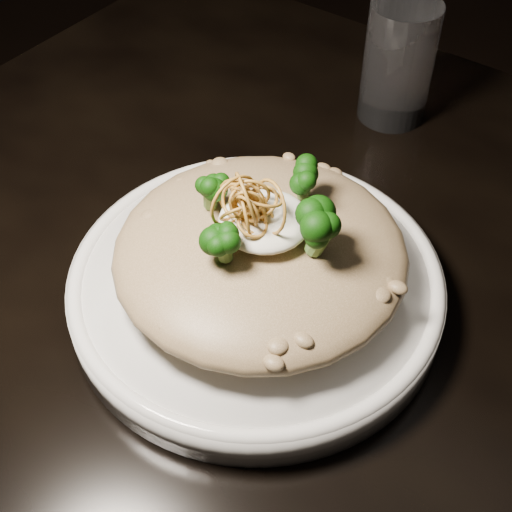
{
  "coord_description": "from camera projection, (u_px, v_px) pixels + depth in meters",
  "views": [
    {
      "loc": [
        0.16,
        -0.39,
        1.22
      ],
      "look_at": [
        -0.08,
        -0.07,
        0.81
      ],
      "focal_mm": 50.0,
      "sensor_mm": 36.0,
      "label": 1
    }
  ],
  "objects": [
    {
      "name": "broccoli",
      "position": [
        265.0,
        208.0,
        0.54
      ],
      "size": [
        0.13,
        0.13,
        0.05
      ],
      "primitive_type": null,
      "color": "black",
      "rests_on": "risotto"
    },
    {
      "name": "risotto",
      "position": [
        260.0,
        252.0,
        0.57
      ],
      "size": [
        0.24,
        0.24,
        0.05
      ],
      "primitive_type": "ellipsoid",
      "color": "brown",
      "rests_on": "plate"
    },
    {
      "name": "table",
      "position": [
        362.0,
        347.0,
        0.68
      ],
      "size": [
        1.1,
        0.8,
        0.75
      ],
      "color": "black",
      "rests_on": "ground"
    },
    {
      "name": "drinking_glass",
      "position": [
        398.0,
        63.0,
        0.76
      ],
      "size": [
        0.08,
        0.08,
        0.13
      ],
      "primitive_type": "cylinder",
      "rotation": [
        0.0,
        0.0,
        0.13
      ],
      "color": "white",
      "rests_on": "table"
    },
    {
      "name": "plate",
      "position": [
        256.0,
        287.0,
        0.6
      ],
      "size": [
        0.31,
        0.31,
        0.03
      ],
      "primitive_type": "cylinder",
      "color": "white",
      "rests_on": "table"
    },
    {
      "name": "cheese",
      "position": [
        264.0,
        221.0,
        0.55
      ],
      "size": [
        0.07,
        0.07,
        0.02
      ],
      "primitive_type": "ellipsoid",
      "color": "white",
      "rests_on": "risotto"
    },
    {
      "name": "shallots",
      "position": [
        252.0,
        196.0,
        0.52
      ],
      "size": [
        0.06,
        0.06,
        0.04
      ],
      "primitive_type": null,
      "color": "#8C5C1D",
      "rests_on": "cheese"
    }
  ]
}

